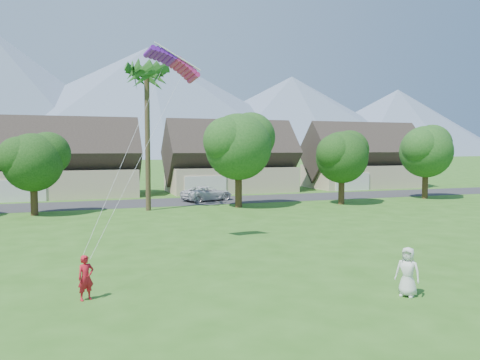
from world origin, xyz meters
name	(u,v)px	position (x,y,z in m)	size (l,w,h in m)	color
ground	(349,330)	(0.00, 0.00, 0.00)	(500.00, 500.00, 0.00)	#2D6019
street	(161,202)	(0.00, 34.00, 0.01)	(90.00, 7.00, 0.01)	#2D2D30
kite_flyer	(86,278)	(-7.35, 5.38, 0.80)	(0.59, 0.38, 1.61)	red
watcher	(408,272)	(3.72, 2.05, 0.90)	(0.88, 0.57, 1.80)	silver
parked_car	(207,193)	(4.65, 34.00, 0.74)	(2.46, 5.34, 1.48)	silver
mountain_ridge	(113,105)	(10.40, 260.00, 29.07)	(540.00, 240.00, 70.00)	slate
houses_row	(153,164)	(0.49, 42.99, 3.44)	(72.75, 8.19, 8.86)	beige
tree_row	(159,154)	(-1.14, 27.92, 4.89)	(62.27, 6.67, 8.45)	#47301C
fan_palm	(147,71)	(-2.00, 28.50, 11.80)	(3.00, 3.00, 13.80)	#4C3D26
parafoil_kite	(173,61)	(-2.64, 13.22, 9.98)	(3.07, 1.22, 0.50)	purple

